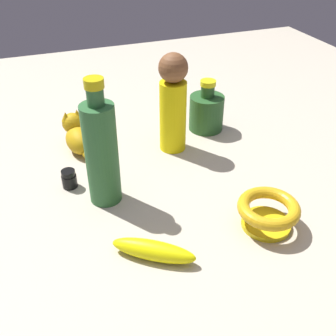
% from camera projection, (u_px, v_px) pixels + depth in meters
% --- Properties ---
extents(ground, '(2.00, 2.00, 0.00)m').
position_uv_depth(ground, '(168.00, 184.00, 0.90)').
color(ground, '#BCB29E').
extents(bottle_tall, '(0.07, 0.07, 0.27)m').
position_uv_depth(bottle_tall, '(102.00, 153.00, 0.79)').
color(bottle_tall, '#2C6232').
rests_on(bottle_tall, ground).
extents(nail_polish_jar, '(0.03, 0.03, 0.04)m').
position_uv_depth(nail_polish_jar, '(69.00, 179.00, 0.88)').
color(nail_polish_jar, black).
rests_on(nail_polish_jar, ground).
extents(person_figure_adult, '(0.08, 0.08, 0.25)m').
position_uv_depth(person_figure_adult, '(173.00, 102.00, 0.95)').
color(person_figure_adult, yellow).
rests_on(person_figure_adult, ground).
extents(bowl, '(0.12, 0.12, 0.06)m').
position_uv_depth(bowl, '(268.00, 211.00, 0.76)').
color(bowl, gold).
rests_on(bowl, ground).
extents(bottle_short, '(0.09, 0.09, 0.14)m').
position_uv_depth(bottle_short, '(206.00, 111.00, 1.08)').
color(bottle_short, '#255225').
rests_on(bottle_short, ground).
extents(banana, '(0.12, 0.15, 0.04)m').
position_uv_depth(banana, '(153.00, 250.00, 0.71)').
color(banana, '#F8F30C').
rests_on(banana, ground).
extents(cat_figurine, '(0.14, 0.07, 0.09)m').
position_uv_depth(cat_figurine, '(77.00, 135.00, 1.00)').
color(cat_figurine, '#BD8F10').
rests_on(cat_figurine, ground).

